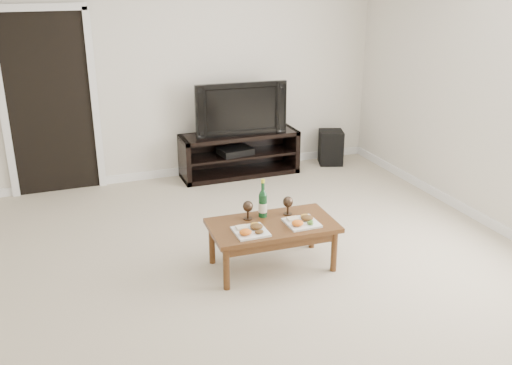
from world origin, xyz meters
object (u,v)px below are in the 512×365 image
object	(u,v)px
media_console	(239,154)
coffee_table	(272,245)
subwoofer	(331,147)
television	(239,107)

from	to	relation	value
media_console	coffee_table	size ratio (longest dim) A/B	1.37
media_console	subwoofer	size ratio (longest dim) A/B	3.27
television	subwoofer	distance (m)	1.45
subwoofer	television	bearing A→B (deg)	-161.52
media_console	television	world-z (taller)	television
coffee_table	media_console	bearing A→B (deg)	77.70
television	subwoofer	world-z (taller)	television
television	coffee_table	xyz separation A→B (m)	(-0.52, -2.37, -0.67)
television	subwoofer	bearing A→B (deg)	3.50
television	coffee_table	distance (m)	2.51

